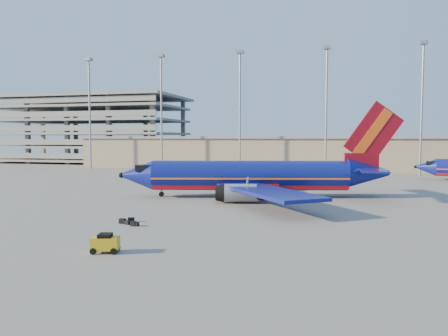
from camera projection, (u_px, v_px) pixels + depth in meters
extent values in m
plane|color=slate|center=(203.00, 198.00, 58.89)|extent=(220.00, 220.00, 0.00)
cube|color=gray|center=(307.00, 154.00, 112.18)|extent=(120.00, 15.00, 8.00)
cube|color=slate|center=(307.00, 137.00, 111.89)|extent=(122.00, 16.00, 0.60)
cube|color=slate|center=(91.00, 159.00, 145.70)|extent=(60.00, 30.00, 0.70)
cube|color=slate|center=(91.00, 146.00, 145.41)|extent=(60.00, 30.00, 0.70)
cube|color=slate|center=(91.00, 134.00, 145.11)|extent=(60.00, 30.00, 0.70)
cube|color=slate|center=(90.00, 121.00, 144.82)|extent=(60.00, 30.00, 0.70)
cube|color=slate|center=(90.00, 108.00, 144.53)|extent=(60.00, 30.00, 0.70)
cube|color=slate|center=(90.00, 99.00, 144.31)|extent=(62.00, 32.00, 0.80)
cube|color=slate|center=(110.00, 131.00, 157.60)|extent=(1.20, 1.20, 21.00)
cylinder|color=gray|center=(90.00, 115.00, 113.52)|extent=(0.44, 0.44, 28.00)
cube|color=gray|center=(89.00, 59.00, 112.53)|extent=(1.60, 1.60, 0.70)
cylinder|color=gray|center=(161.00, 114.00, 108.56)|extent=(0.44, 0.44, 28.00)
cube|color=gray|center=(161.00, 56.00, 107.57)|extent=(1.60, 1.60, 0.70)
cylinder|color=gray|center=(240.00, 113.00, 103.61)|extent=(0.44, 0.44, 28.00)
cube|color=gray|center=(240.00, 52.00, 102.61)|extent=(1.60, 1.60, 0.70)
cylinder|color=gray|center=(326.00, 112.00, 98.65)|extent=(0.44, 0.44, 28.00)
cube|color=gray|center=(327.00, 48.00, 97.65)|extent=(1.60, 1.60, 0.70)
cylinder|color=gray|center=(422.00, 110.00, 93.69)|extent=(0.44, 0.44, 28.00)
cube|color=gray|center=(424.00, 43.00, 92.69)|extent=(1.60, 1.60, 0.70)
cylinder|color=navy|center=(249.00, 175.00, 59.80)|extent=(26.71, 10.02, 4.08)
cube|color=maroon|center=(249.00, 183.00, 59.88)|extent=(26.54, 9.27, 1.43)
cube|color=#FF5B15|center=(249.00, 177.00, 59.82)|extent=(26.72, 10.06, 0.24)
cone|color=navy|center=(137.00, 175.00, 60.13)|extent=(5.44, 5.03, 4.08)
cube|color=black|center=(147.00, 168.00, 60.03)|extent=(3.23, 3.40, 0.88)
cone|color=navy|center=(368.00, 173.00, 59.44)|extent=(6.52, 5.28, 4.08)
cube|color=maroon|center=(361.00, 162.00, 59.36)|extent=(4.65, 1.65, 2.43)
cube|color=maroon|center=(373.00, 133.00, 59.06)|extent=(7.97, 2.19, 8.80)
cube|color=#FF5B15|center=(372.00, 133.00, 59.06)|extent=(5.35, 1.68, 6.91)
cube|color=navy|center=(357.00, 167.00, 63.15)|extent=(6.00, 7.80, 0.24)
cube|color=navy|center=(373.00, 170.00, 55.67)|extent=(3.46, 7.13, 0.24)
cube|color=navy|center=(257.00, 176.00, 69.52)|extent=(8.62, 17.83, 0.39)
cube|color=navy|center=(267.00, 191.00, 50.16)|extent=(14.73, 16.96, 0.39)
cube|color=maroon|center=(253.00, 186.00, 59.90)|extent=(7.43, 5.70, 1.10)
cylinder|color=gray|center=(239.00, 183.00, 65.67)|extent=(4.40, 3.16, 2.32)
cylinder|color=gray|center=(240.00, 193.00, 54.23)|extent=(4.40, 3.16, 2.32)
cylinder|color=gray|center=(161.00, 192.00, 60.22)|extent=(0.32, 0.32, 1.21)
cylinder|color=black|center=(161.00, 194.00, 60.24)|extent=(0.75, 0.43, 0.71)
cylinder|color=black|center=(260.00, 191.00, 62.81)|extent=(1.04, 0.80, 0.93)
cylinder|color=black|center=(263.00, 196.00, 57.08)|extent=(1.04, 0.80, 0.93)
cone|color=navy|center=(425.00, 167.00, 84.79)|extent=(4.26, 3.88, 3.34)
cube|color=black|center=(432.00, 163.00, 84.27)|extent=(2.50, 2.65, 0.72)
cube|color=gold|center=(105.00, 243.00, 30.91)|extent=(2.10, 1.52, 0.90)
cube|color=black|center=(105.00, 236.00, 30.87)|extent=(1.12, 1.18, 0.31)
cylinder|color=black|center=(97.00, 248.00, 31.43)|extent=(0.49, 0.27, 0.47)
cylinder|color=black|center=(93.00, 251.00, 30.44)|extent=(0.49, 0.27, 0.47)
cylinder|color=black|center=(117.00, 248.00, 31.43)|extent=(0.49, 0.27, 0.47)
cylinder|color=black|center=(114.00, 251.00, 30.45)|extent=(0.49, 0.27, 0.47)
cube|color=black|center=(133.00, 224.00, 40.28)|extent=(0.52, 0.39, 0.43)
cube|color=black|center=(127.00, 222.00, 41.03)|extent=(0.68, 0.54, 0.37)
cube|color=black|center=(136.00, 224.00, 40.20)|extent=(0.57, 0.43, 0.37)
cube|color=black|center=(122.00, 221.00, 41.46)|extent=(0.59, 0.44, 0.47)
cube|color=black|center=(131.00, 220.00, 42.31)|extent=(0.72, 0.60, 0.41)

